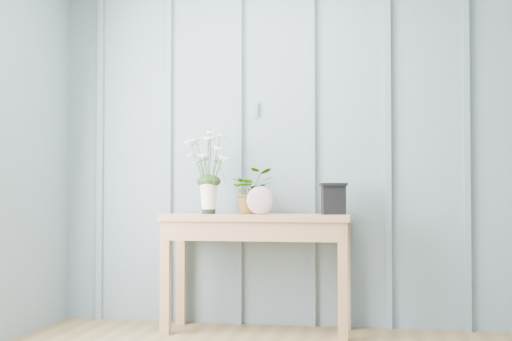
% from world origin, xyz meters
% --- Properties ---
extents(sideboard, '(1.20, 0.45, 0.75)m').
position_xyz_m(sideboard, '(-0.58, 1.99, 0.64)').
color(sideboard, '#AF7F54').
rests_on(sideboard, ground).
extents(daisy_vase, '(0.39, 0.30, 0.56)m').
position_xyz_m(daisy_vase, '(-0.91, 2.01, 1.10)').
color(daisy_vase, black).
rests_on(daisy_vase, sideboard).
extents(spider_plant, '(0.34, 0.32, 0.30)m').
position_xyz_m(spider_plant, '(-0.63, 2.07, 0.90)').
color(spider_plant, black).
rests_on(spider_plant, sideboard).
extents(felt_disc_vessel, '(0.18, 0.06, 0.18)m').
position_xyz_m(felt_disc_vessel, '(-0.55, 1.93, 0.84)').
color(felt_disc_vessel, brown).
rests_on(felt_disc_vessel, sideboard).
extents(carved_box, '(0.19, 0.16, 0.20)m').
position_xyz_m(carved_box, '(-0.10, 2.05, 0.85)').
color(carved_box, black).
rests_on(carved_box, sideboard).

